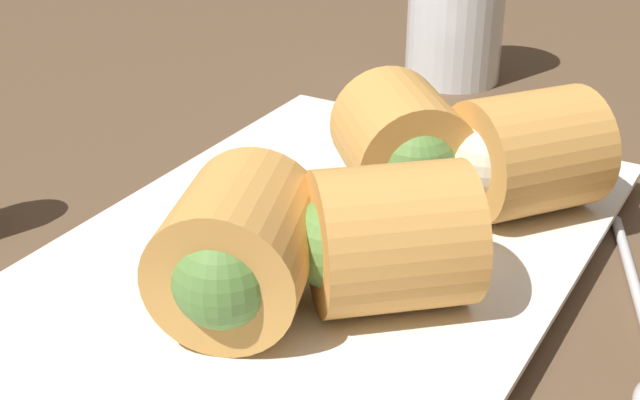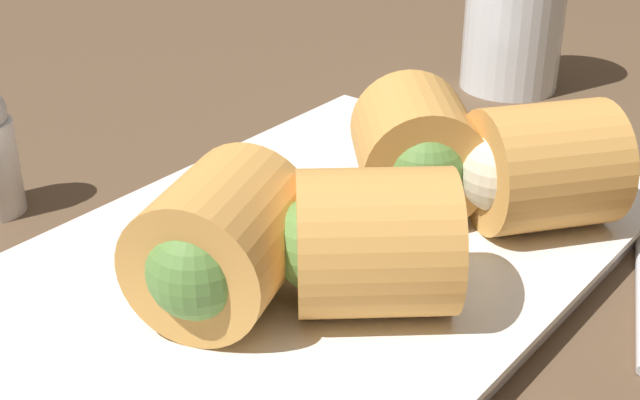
{
  "view_description": "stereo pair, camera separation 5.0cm",
  "coord_description": "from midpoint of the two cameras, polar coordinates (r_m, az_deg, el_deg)",
  "views": [
    {
      "loc": [
        -32.35,
        -14.85,
        23.62
      ],
      "look_at": [
        -2.47,
        2.45,
        5.83
      ],
      "focal_mm": 50.0,
      "sensor_mm": 36.0,
      "label": 1
    },
    {
      "loc": [
        -29.54,
        -18.99,
        23.62
      ],
      "look_at": [
        -2.47,
        2.45,
        5.83
      ],
      "focal_mm": 50.0,
      "sensor_mm": 36.0,
      "label": 2
    }
  ],
  "objects": [
    {
      "name": "roll_back_right",
      "position": [
        0.42,
        16.92,
        1.9
      ],
      "size": [
        8.37,
        8.32,
        5.81
      ],
      "color": "#D19347",
      "rests_on": "serving_plate"
    },
    {
      "name": "roll_front_right",
      "position": [
        0.42,
        9.71,
        2.91
      ],
      "size": [
        8.41,
        8.4,
        5.81
      ],
      "color": "#D19347",
      "rests_on": "serving_plate"
    },
    {
      "name": "roll_front_left",
      "position": [
        0.35,
        6.98,
        -2.87
      ],
      "size": [
        8.38,
        8.41,
        5.81
      ],
      "color": "#D19347",
      "rests_on": "serving_plate"
    },
    {
      "name": "table_surface",
      "position": [
        0.42,
        8.2,
        -5.73
      ],
      "size": [
        180.0,
        140.0,
        2.0
      ],
      "color": "brown",
      "rests_on": "ground"
    },
    {
      "name": "drinking_glass",
      "position": [
        0.64,
        14.64,
        11.55
      ],
      "size": [
        6.74,
        6.74,
        10.68
      ],
      "color": "silver",
      "rests_on": "table_surface"
    },
    {
      "name": "serving_plate",
      "position": [
        0.4,
        3.56,
        -4.0
      ],
      "size": [
        32.14,
        21.46,
        1.5
      ],
      "color": "white",
      "rests_on": "table_surface"
    },
    {
      "name": "roll_back_left",
      "position": [
        0.34,
        -2.49,
        -3.18
      ],
      "size": [
        7.78,
        7.51,
        5.81
      ],
      "color": "#D19347",
      "rests_on": "serving_plate"
    }
  ]
}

